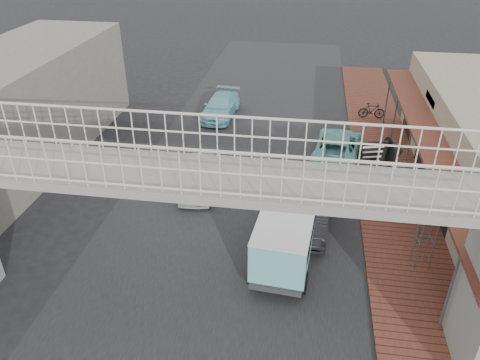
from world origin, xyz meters
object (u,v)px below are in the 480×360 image
(angkot_curb, at_px, (338,146))
(angkot_far, at_px, (220,106))
(dark_sedan, at_px, (308,205))
(motorcycle_far, at_px, (372,111))
(angkot_van, at_px, (286,232))
(white_hatchback, at_px, (198,177))
(motorcycle_near, at_px, (362,159))
(arrow_sign, at_px, (393,152))
(street_clock, at_px, (432,213))

(angkot_curb, distance_m, angkot_far, 8.02)
(dark_sedan, relative_size, motorcycle_far, 3.07)
(angkot_curb, distance_m, angkot_van, 8.49)
(white_hatchback, relative_size, motorcycle_far, 2.46)
(motorcycle_near, xyz_separation_m, arrow_sign, (0.66, -3.33, 2.05))
(arrow_sign, bearing_deg, motorcycle_near, 86.18)
(dark_sedan, bearing_deg, white_hatchback, 163.09)
(angkot_van, relative_size, arrow_sign, 1.32)
(angkot_curb, relative_size, angkot_far, 1.11)
(angkot_far, xyz_separation_m, angkot_van, (4.67, -12.69, 0.65))
(angkot_curb, height_order, angkot_far, angkot_curb)
(white_hatchback, xyz_separation_m, dark_sedan, (4.78, -1.70, 0.13))
(angkot_van, bearing_deg, angkot_far, 115.17)
(white_hatchback, distance_m, angkot_van, 5.94)
(angkot_curb, relative_size, angkot_van, 1.11)
(arrow_sign, bearing_deg, white_hatchback, 161.46)
(motorcycle_far, bearing_deg, white_hatchback, 136.13)
(angkot_far, bearing_deg, arrow_sign, -42.66)
(motorcycle_near, bearing_deg, motorcycle_far, -12.11)
(dark_sedan, bearing_deg, street_clock, -26.77)
(street_clock, bearing_deg, white_hatchback, 148.25)
(angkot_van, bearing_deg, arrow_sign, 50.32)
(arrow_sign, bearing_deg, dark_sedan, -173.14)
(angkot_van, height_order, motorcycle_near, angkot_van)
(dark_sedan, relative_size, street_clock, 1.77)
(dark_sedan, distance_m, motorcycle_near, 5.13)
(motorcycle_far, relative_size, street_clock, 0.58)
(angkot_far, height_order, arrow_sign, arrow_sign)
(dark_sedan, xyz_separation_m, angkot_van, (-0.72, -2.58, 0.50))
(white_hatchback, height_order, angkot_curb, angkot_curb)
(angkot_van, height_order, street_clock, street_clock)
(motorcycle_near, bearing_deg, angkot_far, 51.14)
(dark_sedan, relative_size, arrow_sign, 1.46)
(white_hatchback, relative_size, motorcycle_near, 1.93)
(motorcycle_far, bearing_deg, angkot_van, 160.77)
(angkot_curb, bearing_deg, angkot_van, 84.13)
(angkot_van, bearing_deg, motorcycle_far, 78.10)
(angkot_curb, bearing_deg, angkot_far, -26.04)
(arrow_sign, bearing_deg, angkot_far, 118.45)
(white_hatchback, height_order, dark_sedan, dark_sedan)
(dark_sedan, xyz_separation_m, motorcycle_near, (2.38, 4.54, -0.16))
(motorcycle_near, distance_m, motorcycle_far, 6.45)
(angkot_far, height_order, angkot_van, angkot_van)
(angkot_curb, bearing_deg, street_clock, 116.09)
(angkot_van, xyz_separation_m, motorcycle_far, (4.09, 13.50, -0.71))
(angkot_van, height_order, arrow_sign, arrow_sign)
(white_hatchback, height_order, motorcycle_far, white_hatchback)
(angkot_van, distance_m, motorcycle_far, 14.12)
(dark_sedan, distance_m, angkot_curb, 5.79)
(white_hatchback, distance_m, motorcycle_near, 7.70)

